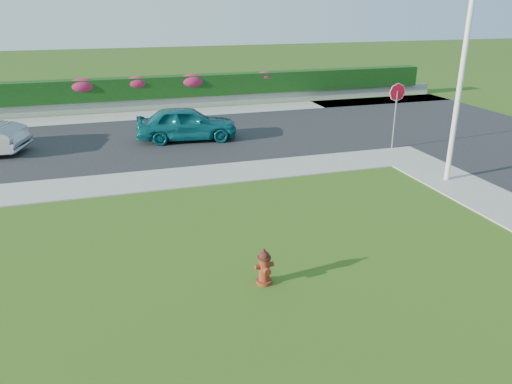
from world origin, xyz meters
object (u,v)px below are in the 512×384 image
object	(u,v)px
sedan_teal	(187,123)
stop_sign	(397,101)
utility_pole	(461,78)
fire_hydrant	(264,267)

from	to	relation	value
sedan_teal	stop_sign	xyz separation A→B (m)	(7.42, -3.57, 1.16)
utility_pole	sedan_teal	bearing A→B (deg)	134.23
fire_hydrant	stop_sign	xyz separation A→B (m)	(7.85, 7.99, 1.52)
fire_hydrant	utility_pole	bearing A→B (deg)	24.80
fire_hydrant	utility_pole	xyz separation A→B (m)	(7.56, 4.24, 2.87)
fire_hydrant	stop_sign	bearing A→B (deg)	40.97
stop_sign	utility_pole	bearing A→B (deg)	-74.81
fire_hydrant	utility_pole	size ratio (longest dim) A/B	0.12
fire_hydrant	sedan_teal	bearing A→B (deg)	83.36
utility_pole	stop_sign	xyz separation A→B (m)	(0.30, 3.74, -1.34)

